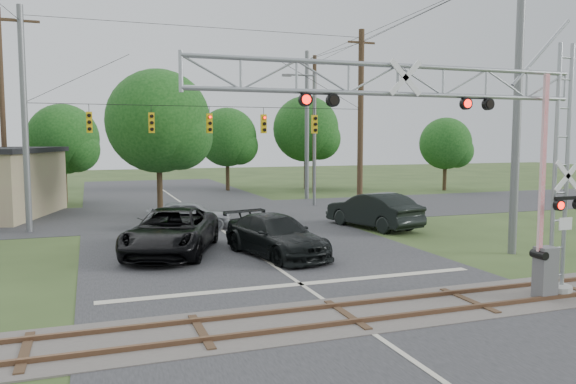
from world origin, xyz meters
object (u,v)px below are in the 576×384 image
object	(u,v)px
traffic_signal_span	(226,123)
car_dark	(276,236)
pickup_black	(172,231)
sedan_silver	(190,214)
crossing_gantry	(467,141)
streetlight	(312,132)

from	to	relation	value
traffic_signal_span	car_dark	size ratio (longest dim) A/B	3.33
pickup_black	traffic_signal_span	bearing A→B (deg)	82.69
pickup_black	sedan_silver	distance (m)	6.55
crossing_gantry	streetlight	bearing A→B (deg)	78.08
crossing_gantry	streetlight	world-z (taller)	streetlight
traffic_signal_span	sedan_silver	xyz separation A→B (m)	(-2.40, -1.64, -4.97)
sedan_silver	streetlight	size ratio (longest dim) A/B	0.48
pickup_black	crossing_gantry	bearing A→B (deg)	-36.02
traffic_signal_span	sedan_silver	size ratio (longest dim) A/B	4.26
sedan_silver	streetlight	xyz separation A→B (m)	(10.05, 7.41, 4.53)
crossing_gantry	traffic_signal_span	distance (m)	18.57
crossing_gantry	sedan_silver	bearing A→B (deg)	106.52
traffic_signal_span	streetlight	xyz separation A→B (m)	(7.66, 5.77, -0.44)
pickup_black	car_dark	distance (m)	4.44
pickup_black	car_dark	world-z (taller)	pickup_black
sedan_silver	pickup_black	bearing A→B (deg)	175.01
crossing_gantry	car_dark	world-z (taller)	crossing_gantry
sedan_silver	streetlight	distance (m)	13.28
traffic_signal_span	sedan_silver	world-z (taller)	traffic_signal_span
pickup_black	streetlight	xyz separation A→B (m)	(11.90, 13.69, 4.36)
streetlight	sedan_silver	bearing A→B (deg)	-143.62
traffic_signal_span	pickup_black	xyz separation A→B (m)	(-4.25, -7.93, -4.80)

